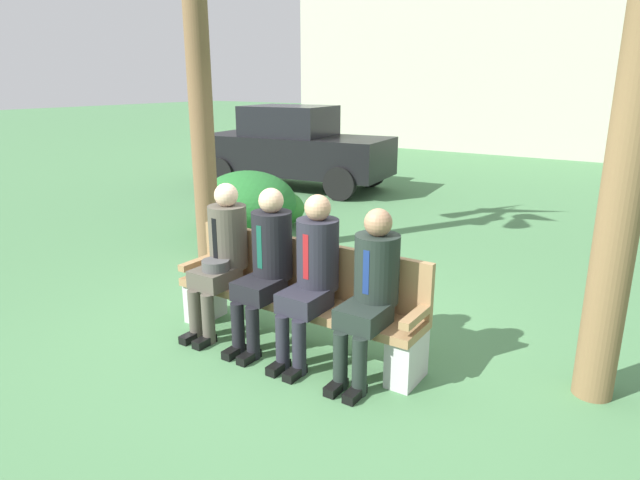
{
  "coord_description": "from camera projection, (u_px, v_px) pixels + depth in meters",
  "views": [
    {
      "loc": [
        2.59,
        -3.65,
        2.21
      ],
      "look_at": [
        0.04,
        0.22,
        0.85
      ],
      "focal_mm": 30.97,
      "sensor_mm": 36.0,
      "label": 1
    }
  ],
  "objects": [
    {
      "name": "seated_man_rightmost",
      "position": [
        371.0,
        286.0,
        4.09
      ],
      "size": [
        0.34,
        0.72,
        1.3
      ],
      "color": "#1E2823",
      "rests_on": "ground"
    },
    {
      "name": "parked_car_near",
      "position": [
        294.0,
        148.0,
        11.44
      ],
      "size": [
        4.05,
        2.08,
        1.68
      ],
      "color": "black",
      "rests_on": "ground"
    },
    {
      "name": "seated_man_leftmost",
      "position": [
        222.0,
        251.0,
        4.87
      ],
      "size": [
        0.34,
        0.72,
        1.34
      ],
      "color": "#4C473D",
      "rests_on": "ground"
    },
    {
      "name": "shrub_mid_lawn",
      "position": [
        248.0,
        202.0,
        8.16
      ],
      "size": [
        1.46,
        1.34,
        0.91
      ],
      "primitive_type": "ellipsoid",
      "color": "#23682B",
      "rests_on": "ground"
    },
    {
      "name": "ground_plane",
      "position": [
        303.0,
        337.0,
        4.91
      ],
      "size": [
        80.0,
        80.0,
        0.0
      ],
      "primitive_type": "plane",
      "color": "#487A4B"
    },
    {
      "name": "seated_man_centerleft",
      "position": [
        266.0,
        260.0,
        4.61
      ],
      "size": [
        0.34,
        0.72,
        1.35
      ],
      "color": "black",
      "rests_on": "ground"
    },
    {
      "name": "shrub_near_bench",
      "position": [
        276.0,
        208.0,
        8.56
      ],
      "size": [
        0.9,
        0.83,
        0.56
      ],
      "primitive_type": "ellipsoid",
      "color": "#2F7B2E",
      "rests_on": "ground"
    },
    {
      "name": "seated_man_centerright",
      "position": [
        312.0,
        270.0,
        4.36
      ],
      "size": [
        0.34,
        0.72,
        1.35
      ],
      "color": "#23232D",
      "rests_on": "ground"
    },
    {
      "name": "park_bench",
      "position": [
        298.0,
        296.0,
        4.67
      ],
      "size": [
        2.29,
        0.44,
        0.9
      ],
      "color": "#99754C",
      "rests_on": "ground"
    }
  ]
}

